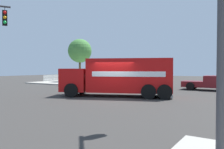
# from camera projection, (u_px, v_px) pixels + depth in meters

# --- Properties ---
(ground_plane) EXTENTS (100.00, 100.00, 0.00)m
(ground_plane) POSITION_uv_depth(u_px,v_px,m) (114.00, 98.00, 15.71)
(ground_plane) COLOR #33302D
(sidewalk_corner_near) EXTENTS (12.14, 12.14, 0.14)m
(sidewalk_corner_near) POSITION_uv_depth(u_px,v_px,m) (87.00, 82.00, 33.25)
(sidewalk_corner_near) COLOR #9E998E
(sidewalk_corner_near) RESTS_ON ground
(delivery_truck) EXTENTS (5.42, 8.38, 2.77)m
(delivery_truck) POSITION_uv_depth(u_px,v_px,m) (120.00, 77.00, 16.83)
(delivery_truck) COLOR red
(delivery_truck) RESTS_ON ground
(pickup_maroon) EXTENTS (2.41, 5.27, 1.38)m
(pickup_maroon) POSITION_uv_depth(u_px,v_px,m) (212.00, 83.00, 21.40)
(pickup_maroon) COLOR maroon
(pickup_maroon) RESTS_ON ground
(pedestrian_near_corner) EXTENTS (0.52, 0.27, 1.78)m
(pedestrian_near_corner) POSITION_uv_depth(u_px,v_px,m) (86.00, 76.00, 28.79)
(pedestrian_near_corner) COLOR navy
(pedestrian_near_corner) RESTS_ON sidewalk_corner_near
(pedestrian_crossing) EXTENTS (0.41, 0.39, 1.65)m
(pedestrian_crossing) POSITION_uv_depth(u_px,v_px,m) (79.00, 75.00, 36.54)
(pedestrian_crossing) COLOR navy
(pedestrian_crossing) RESTS_ON sidewalk_corner_near
(picket_fence_run) EXTENTS (6.04, 0.05, 0.95)m
(picket_fence_run) POSITION_uv_depth(u_px,v_px,m) (59.00, 77.00, 36.39)
(picket_fence_run) COLOR white
(picket_fence_run) RESTS_ON sidewalk_corner_near
(shade_tree_near) EXTENTS (3.56, 3.56, 6.36)m
(shade_tree_near) POSITION_uv_depth(u_px,v_px,m) (80.00, 51.00, 34.36)
(shade_tree_near) COLOR brown
(shade_tree_near) RESTS_ON sidewalk_corner_near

